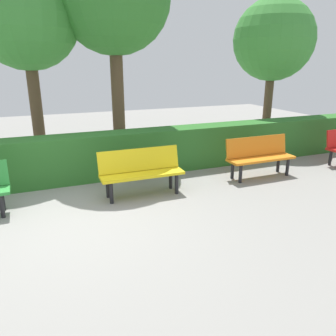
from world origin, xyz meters
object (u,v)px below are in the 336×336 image
bench_orange (259,155)px  tree_far (25,17)px  bench_yellow (141,170)px  tree_near (274,41)px

bench_orange → tree_far: tree_far is taller
bench_orange → tree_far: size_ratio=0.33×
bench_yellow → tree_far: bearing=-60.9°
tree_near → tree_far: bearing=-2.2°
bench_orange → tree_near: bearing=-130.3°
bench_orange → bench_yellow: 2.69m
bench_orange → tree_far: (4.35, -3.01, 2.88)m
bench_yellow → tree_near: (-5.00, -2.80, 2.52)m
tree_near → tree_far: tree_far is taller
bench_yellow → tree_near: tree_near is taller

